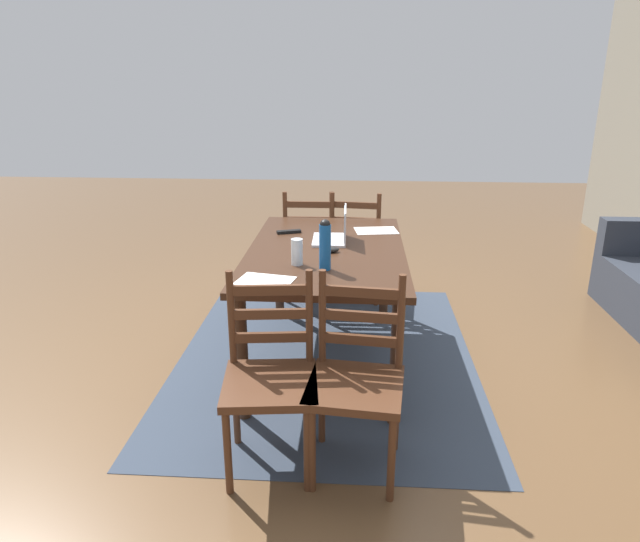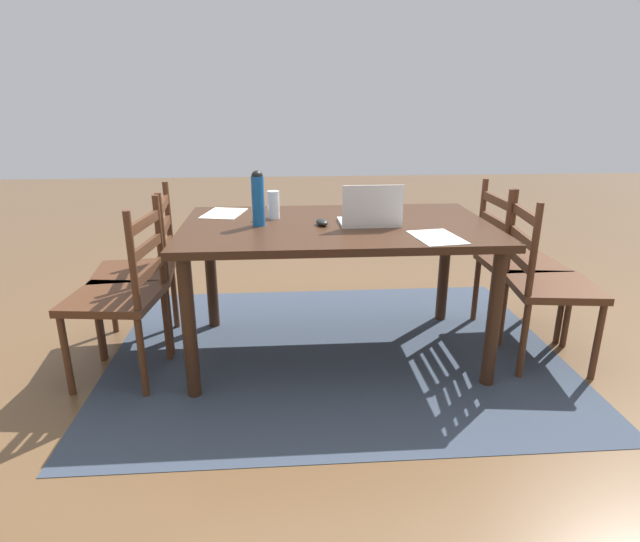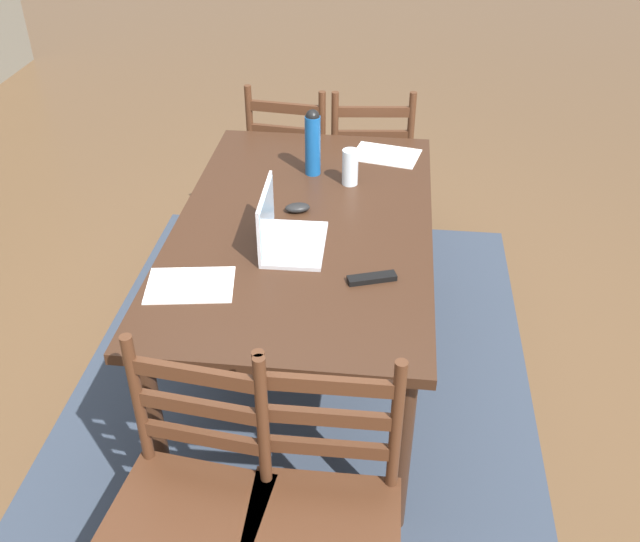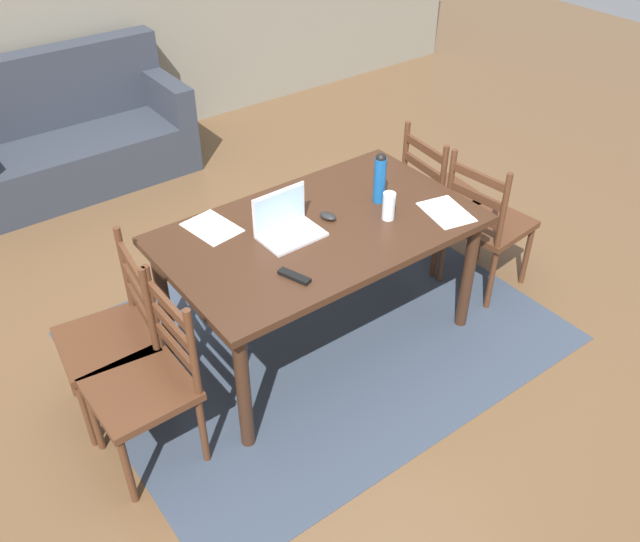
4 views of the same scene
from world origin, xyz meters
name	(u,v)px [view 2 (image 2 of 4)]	position (x,y,z in m)	size (l,w,h in m)	color
ground_plane	(335,351)	(0.00, 0.00, 0.00)	(14.00, 14.00, 0.00)	brown
area_rug	(335,350)	(0.00, 0.00, 0.00)	(2.58, 1.98, 0.01)	#333D4C
dining_table	(337,239)	(0.00, 0.00, 0.69)	(1.68, 1.00, 0.78)	#382114
chair_right_near	(142,271)	(1.13, -0.20, 0.46)	(0.48, 0.48, 0.95)	#4C2B19
chair_left_near	(515,262)	(-1.13, -0.20, 0.46)	(0.44, 0.44, 0.95)	#4C2B19
chair_right_far	(122,296)	(1.13, 0.20, 0.46)	(0.49, 0.49, 0.95)	#4C2B19
chair_left_far	(546,284)	(-1.13, 0.19, 0.46)	(0.49, 0.49, 0.95)	#4C2B19
laptop	(370,215)	(-0.17, 0.06, 0.83)	(0.32, 0.23, 0.23)	silver
water_bottle	(258,197)	(0.42, 0.02, 0.93)	(0.07, 0.07, 0.29)	#145199
drinking_glass	(273,205)	(0.34, -0.15, 0.85)	(0.07, 0.07, 0.16)	silver
computer_mouse	(322,222)	(0.08, 0.04, 0.79)	(0.06, 0.10, 0.03)	black
tv_remote	(392,210)	(-0.36, -0.28, 0.79)	(0.04, 0.17, 0.02)	black
paper_stack_left	(437,237)	(-0.46, 0.33, 0.78)	(0.21, 0.30, 0.00)	white
paper_stack_right	(224,213)	(0.64, -0.30, 0.78)	(0.21, 0.30, 0.00)	white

